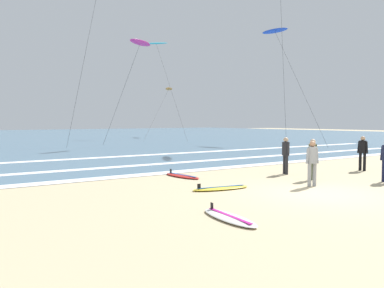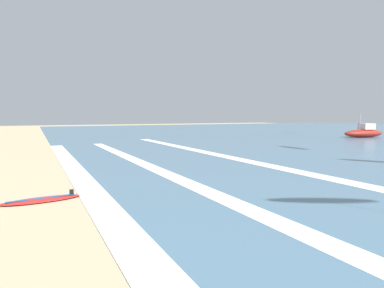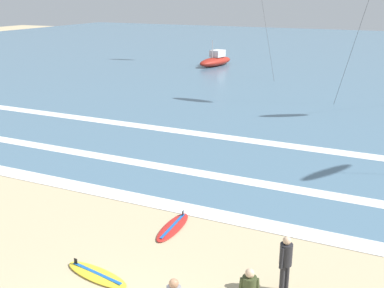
# 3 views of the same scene
# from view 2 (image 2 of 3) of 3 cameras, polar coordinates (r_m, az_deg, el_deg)

# --- Properties ---
(wave_foam_shoreline) EXTENTS (37.09, 0.86, 0.01)m
(wave_foam_shoreline) POSITION_cam_2_polar(r_m,az_deg,el_deg) (9.16, -16.94, -10.36)
(wave_foam_shoreline) COLOR white
(wave_foam_shoreline) RESTS_ON ocean_surface
(wave_foam_mid_break) EXTENTS (41.07, 0.74, 0.01)m
(wave_foam_mid_break) POSITION_cam_2_polar(r_m,az_deg,el_deg) (8.76, 7.78, -10.89)
(wave_foam_mid_break) COLOR white
(wave_foam_mid_break) RESTS_ON ocean_surface
(wave_foam_outer_break) EXTENTS (48.49, 0.87, 0.01)m
(wave_foam_outer_break) POSITION_cam_2_polar(r_m,az_deg,el_deg) (12.23, 30.21, -6.93)
(wave_foam_outer_break) COLOR white
(wave_foam_outer_break) RESTS_ON ocean_surface
(surfboard_foreground_flat) EXTENTS (0.70, 2.13, 0.25)m
(surfboard_foreground_flat) POSITION_cam_2_polar(r_m,az_deg,el_deg) (9.89, -26.35, -9.33)
(surfboard_foreground_flat) COLOR red
(surfboard_foreground_flat) RESTS_ON ground
(offshore_boat) EXTENTS (2.62, 5.42, 2.70)m
(offshore_boat) POSITION_cam_2_polar(r_m,az_deg,el_deg) (40.13, 29.51, 1.89)
(offshore_boat) COLOR maroon
(offshore_boat) RESTS_ON ground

